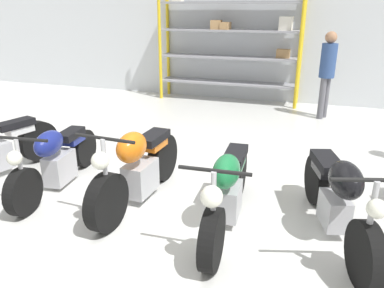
{
  "coord_description": "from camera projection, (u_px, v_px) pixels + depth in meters",
  "views": [
    {
      "loc": [
        1.35,
        -3.7,
        2.29
      ],
      "look_at": [
        0.0,
        0.4,
        0.7
      ],
      "focal_mm": 35.0,
      "sensor_mm": 36.0,
      "label": 1
    }
  ],
  "objects": [
    {
      "name": "motorcycle_blue",
      "position": [
        56.0,
        159.0,
        4.93
      ],
      "size": [
        0.74,
        2.02,
        0.93
      ],
      "rotation": [
        0.0,
        0.0,
        -1.47
      ],
      "color": "black",
      "rests_on": "ground_plane"
    },
    {
      "name": "motorcycle_orange",
      "position": [
        138.0,
        168.0,
        4.55
      ],
      "size": [
        0.7,
        2.03,
        1.05
      ],
      "rotation": [
        0.0,
        0.0,
        -1.63
      ],
      "color": "black",
      "rests_on": "ground_plane"
    },
    {
      "name": "person_browsing",
      "position": [
        327.0,
        68.0,
        7.84
      ],
      "size": [
        0.43,
        0.43,
        1.82
      ],
      "rotation": [
        0.0,
        0.0,
        2.68
      ],
      "color": "#595960",
      "rests_on": "ground_plane"
    },
    {
      "name": "shelving_rack",
      "position": [
        230.0,
        41.0,
        9.19
      ],
      "size": [
        3.53,
        0.63,
        2.81
      ],
      "color": "gold",
      "rests_on": "ground_plane"
    },
    {
      "name": "ground_plane",
      "position": [
        182.0,
        210.0,
        4.49
      ],
      "size": [
        30.0,
        30.0,
        0.0
      ],
      "primitive_type": "plane",
      "color": "silver"
    },
    {
      "name": "motorcycle_black",
      "position": [
        338.0,
        197.0,
        3.83
      ],
      "size": [
        0.91,
        2.05,
        1.0
      ],
      "rotation": [
        0.0,
        0.0,
        -1.29
      ],
      "color": "black",
      "rests_on": "ground_plane"
    },
    {
      "name": "motorcycle_green",
      "position": [
        228.0,
        189.0,
        4.05
      ],
      "size": [
        0.65,
        2.14,
        0.98
      ],
      "rotation": [
        0.0,
        0.0,
        -1.52
      ],
      "color": "black",
      "rests_on": "ground_plane"
    },
    {
      "name": "back_wall",
      "position": [
        263.0,
        28.0,
        9.2
      ],
      "size": [
        30.0,
        0.08,
        3.6
      ],
      "color": "silver",
      "rests_on": "ground_plane"
    }
  ]
}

